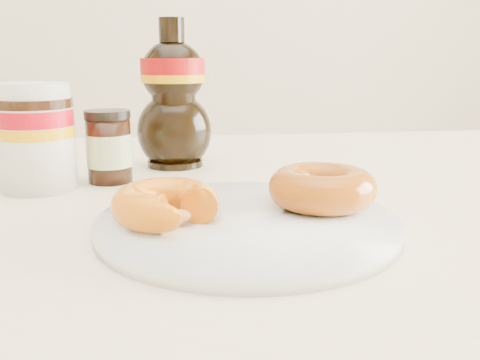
{
  "coord_description": "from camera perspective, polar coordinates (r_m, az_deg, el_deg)",
  "views": [
    {
      "loc": [
        0.01,
        -0.47,
        0.9
      ],
      "look_at": [
        0.08,
        0.02,
        0.79
      ],
      "focal_mm": 40.0,
      "sensor_mm": 36.0,
      "label": 1
    }
  ],
  "objects": [
    {
      "name": "dining_table",
      "position": [
        0.62,
        -8.65,
        -9.28
      ],
      "size": [
        1.4,
        0.9,
        0.75
      ],
      "color": "#FFE8C2",
      "rests_on": "ground"
    },
    {
      "name": "nutella_jar",
      "position": [
        0.65,
        -20.97,
        4.73
      ],
      "size": [
        0.09,
        0.09,
        0.12
      ],
      "rotation": [
        0.0,
        0.0,
        -0.18
      ],
      "color": "white",
      "rests_on": "dining_table"
    },
    {
      "name": "syrup_bottle",
      "position": [
        0.75,
        -7.12,
        9.11
      ],
      "size": [
        0.13,
        0.12,
        0.2
      ],
      "primitive_type": null,
      "rotation": [
        0.0,
        0.0,
        0.41
      ],
      "color": "black",
      "rests_on": "dining_table"
    },
    {
      "name": "donut_whole",
      "position": [
        0.51,
        8.74,
        -0.8
      ],
      "size": [
        0.1,
        0.1,
        0.04
      ],
      "primitive_type": "torus",
      "rotation": [
        0.0,
        0.0,
        -0.01
      ],
      "color": "#A1370A",
      "rests_on": "plate"
    },
    {
      "name": "plate",
      "position": [
        0.47,
        0.83,
        -4.65
      ],
      "size": [
        0.27,
        0.27,
        0.01
      ],
      "color": "white",
      "rests_on": "dining_table"
    },
    {
      "name": "dark_jar",
      "position": [
        0.67,
        -13.8,
        3.41
      ],
      "size": [
        0.05,
        0.05,
        0.09
      ],
      "rotation": [
        0.0,
        0.0,
        0.33
      ],
      "color": "black",
      "rests_on": "dining_table"
    },
    {
      "name": "donut_bitten",
      "position": [
        0.46,
        -7.95,
        -2.54
      ],
      "size": [
        0.11,
        0.11,
        0.03
      ],
      "primitive_type": "torus",
      "rotation": [
        0.0,
        0.0,
        -0.27
      ],
      "color": "orange",
      "rests_on": "plate"
    }
  ]
}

